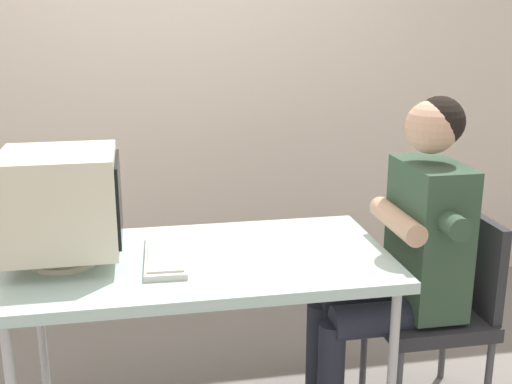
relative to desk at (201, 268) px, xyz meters
The scene contains 6 objects.
wall_back 1.63m from the desk, 77.91° to the left, with size 8.00×0.10×3.00m, color beige.
desk is the anchor object (origin of this frame).
crt_monitor 0.58m from the desk, behind, with size 0.42×0.40×0.43m.
keyboard 0.15m from the desk, behind, with size 0.17×0.45×0.03m.
office_chair 1.04m from the desk, ahead, with size 0.45×0.45×0.87m.
person_seated 0.83m from the desk, ahead, with size 0.71×0.59×1.37m.
Camera 1 is at (-0.22, -2.34, 1.69)m, focal length 45.29 mm.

